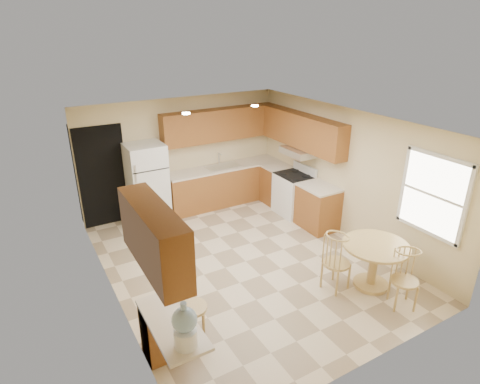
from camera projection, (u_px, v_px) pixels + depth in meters
floor at (246, 261)px, 7.15m from camera, size 5.50×5.50×0.00m
ceiling at (247, 123)px, 6.18m from camera, size 4.50×5.50×0.02m
wall_back at (183, 154)px, 8.86m from camera, size 4.50×0.02×2.50m
wall_front at (372, 282)px, 4.47m from camera, size 4.50×0.02×2.50m
wall_left at (109, 229)px, 5.63m from camera, size 0.02×5.50×2.50m
wall_right at (346, 174)px, 7.70m from camera, size 0.02×5.50×2.50m
doorway at (103, 177)px, 8.12m from camera, size 0.90×0.02×2.10m
base_cab_back at (224, 185)px, 9.34m from camera, size 2.75×0.60×0.87m
counter_back at (224, 167)px, 9.16m from camera, size 2.75×0.63×0.04m
base_cab_right_a at (277, 185)px, 9.36m from camera, size 0.60×0.59×0.87m
counter_right_a at (278, 167)px, 9.18m from camera, size 0.63×0.59×0.04m
base_cab_right_b at (318, 208)px, 8.20m from camera, size 0.60×0.80×0.87m
counter_right_b at (319, 187)px, 8.02m from camera, size 0.63×0.80×0.04m
upper_cab_back at (221, 124)px, 8.90m from camera, size 2.75×0.33×0.70m
upper_cab_right at (302, 131)px, 8.36m from camera, size 0.33×2.42×0.70m
upper_cab_left at (154, 237)px, 4.19m from camera, size 0.33×1.40×0.70m
sink at (223, 166)px, 9.14m from camera, size 0.78×0.44×0.01m
range_hood at (299, 152)px, 8.46m from camera, size 0.50×0.76×0.14m
desk_pedestal at (163, 330)px, 5.03m from camera, size 0.48×0.42×0.72m
desk_top at (172, 323)px, 4.58m from camera, size 0.50×1.20×0.04m
window at (433, 195)px, 6.12m from camera, size 0.06×1.12×1.30m
can_light_a at (186, 113)px, 6.92m from camera, size 0.14×0.14×0.02m
can_light_b at (255, 106)px, 7.56m from camera, size 0.14×0.14×0.02m
refrigerator at (147, 184)px, 8.30m from camera, size 0.75×0.73×1.70m
stove at (294, 194)px, 8.80m from camera, size 0.65×0.76×1.09m
dining_table at (374, 259)px, 6.30m from camera, size 1.03×1.03×0.76m
chair_table_a at (341, 259)px, 6.14m from camera, size 0.42×0.55×0.96m
chair_table_b at (411, 277)px, 5.75m from camera, size 0.40×0.46×0.91m
chair_desk at (194, 303)px, 5.18m from camera, size 0.42×0.53×0.94m
water_crock at (185, 327)px, 4.14m from camera, size 0.27×0.27×0.55m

